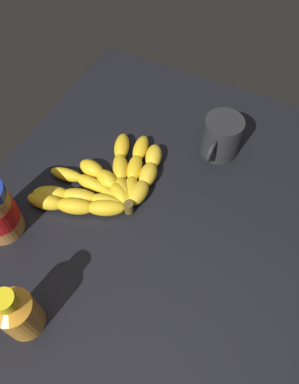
% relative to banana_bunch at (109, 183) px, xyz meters
% --- Properties ---
extents(ground_plane, '(0.90, 0.75, 0.05)m').
position_rel_banana_bunch_xyz_m(ground_plane, '(0.01, 0.11, -0.04)').
color(ground_plane, black).
extents(banana_bunch, '(0.29, 0.23, 0.04)m').
position_rel_banana_bunch_xyz_m(banana_bunch, '(0.00, 0.00, 0.00)').
color(banana_bunch, yellow).
rests_on(banana_bunch, ground_plane).
extents(honey_bottle, '(0.07, 0.07, 0.13)m').
position_rel_banana_bunch_xyz_m(honey_bottle, '(0.32, 0.01, 0.04)').
color(honey_bottle, orange).
rests_on(honey_bottle, ground_plane).
extents(coffee_mug, '(0.13, 0.09, 0.10)m').
position_rel_banana_bunch_xyz_m(coffee_mug, '(-0.21, 0.18, 0.03)').
color(coffee_mug, '#262628').
rests_on(coffee_mug, ground_plane).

